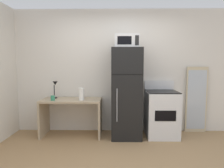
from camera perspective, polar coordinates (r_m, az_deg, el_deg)
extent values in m
cube|color=silver|center=(4.23, 1.26, 3.75)|extent=(5.00, 0.10, 2.60)
cube|color=tan|center=(4.03, -11.74, -4.63)|extent=(1.19, 0.57, 0.04)
cube|color=tan|center=(4.27, -19.31, -9.40)|extent=(0.04, 0.57, 0.71)
cube|color=tan|center=(4.03, -3.48, -10.00)|extent=(0.04, 0.57, 0.71)
cylinder|color=black|center=(4.22, -16.48, -3.88)|extent=(0.11, 0.11, 0.02)
cylinder|color=black|center=(4.20, -16.54, -2.01)|extent=(0.02, 0.02, 0.26)
cone|color=black|center=(4.15, -16.29, 0.24)|extent=(0.10, 0.10, 0.08)
cylinder|color=white|center=(3.86, -8.93, -2.93)|extent=(0.11, 0.11, 0.24)
cylinder|color=#338C66|center=(3.97, -16.94, -3.93)|extent=(0.08, 0.08, 0.09)
cube|color=black|center=(3.88, 4.17, -2.67)|extent=(0.58, 0.64, 1.76)
cube|color=black|center=(3.53, 4.52, 2.81)|extent=(0.57, 0.00, 0.01)
cylinder|color=gray|center=(3.58, 1.47, -6.23)|extent=(0.02, 0.02, 0.62)
cube|color=silver|center=(3.85, 4.30, 12.34)|extent=(0.46, 0.34, 0.26)
cube|color=black|center=(3.67, 3.67, 12.66)|extent=(0.26, 0.01, 0.15)
cube|color=black|center=(3.69, 7.32, 12.59)|extent=(0.07, 0.01, 0.18)
cube|color=white|center=(4.09, 14.29, -8.55)|extent=(0.61, 0.60, 0.90)
cube|color=black|center=(4.00, 14.45, -2.15)|extent=(0.59, 0.58, 0.02)
cube|color=white|center=(4.26, 13.61, -0.31)|extent=(0.61, 0.04, 0.18)
cube|color=black|center=(3.79, 15.38, -9.00)|extent=(0.39, 0.01, 0.20)
cube|color=#C6B793|center=(4.52, 23.43, -4.24)|extent=(0.44, 0.03, 1.40)
cube|color=#B2BCC6|center=(4.51, 23.51, -4.28)|extent=(0.39, 0.00, 1.26)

